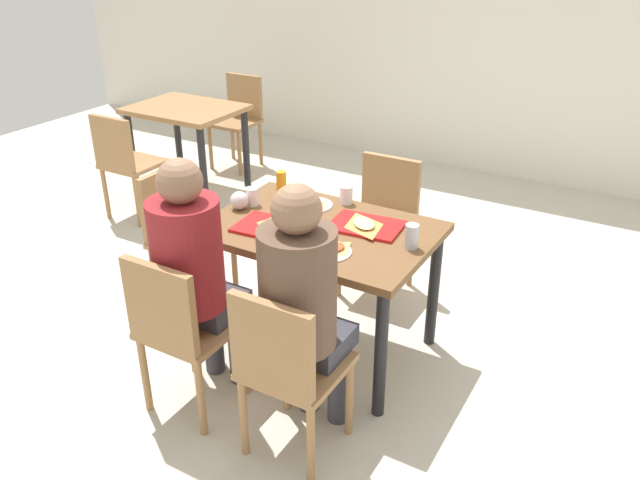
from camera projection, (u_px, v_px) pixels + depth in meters
ground_plane at (320, 346)px, 3.59m from camera, size 10.00×10.00×0.02m
back_wall at (509, 16)px, 5.43m from camera, size 10.00×0.10×2.80m
main_table at (320, 244)px, 3.30m from camera, size 1.15×0.79×0.73m
chair_near_left at (179, 325)px, 2.89m from camera, size 0.40×0.40×0.85m
chair_near_right at (286, 365)px, 2.63m from camera, size 0.40×0.40×0.85m
chair_far_side at (383, 215)px, 3.96m from camera, size 0.40×0.40×0.85m
chair_left_end at (180, 228)px, 3.79m from camera, size 0.40×0.40×0.85m
person_in_red at (194, 265)px, 2.89m from camera, size 0.32×0.42×1.26m
person_in_brown_jacket at (303, 299)px, 2.63m from camera, size 0.32×0.42×1.26m
tray_red_near at (272, 227)px, 3.24m from camera, size 0.38×0.29×0.02m
tray_red_far at (366, 226)px, 3.25m from camera, size 0.38×0.29×0.02m
paper_plate_center at (313, 205)px, 3.50m from camera, size 0.22×0.22×0.01m
paper_plate_near_edge at (329, 252)px, 3.01m from camera, size 0.22×0.22×0.01m
pizza_slice_a at (276, 223)px, 3.24m from camera, size 0.20×0.23×0.02m
pizza_slice_b at (364, 224)px, 3.23m from camera, size 0.26×0.27×0.02m
pizza_slice_c at (311, 204)px, 3.48m from camera, size 0.25×0.23×0.02m
pizza_slice_d at (333, 248)px, 3.01m from camera, size 0.17×0.20×0.02m
plastic_cup_a at (346, 195)px, 3.51m from camera, size 0.07×0.07×0.10m
plastic_cup_b at (289, 246)px, 2.96m from camera, size 0.07×0.07×0.10m
plastic_cup_c at (252, 197)px, 3.49m from camera, size 0.07×0.07×0.10m
soda_can at (412, 236)px, 3.02m from camera, size 0.07×0.07×0.12m
condiment_bottle at (281, 185)px, 3.56m from camera, size 0.06×0.06×0.16m
foil_bundle at (239, 200)px, 3.44m from camera, size 0.10×0.10×0.10m
background_table at (187, 121)px, 5.41m from camera, size 0.90×0.70×0.73m
background_chair_near at (125, 159)px, 4.89m from camera, size 0.40×0.40×0.85m
background_chair_far at (239, 114)px, 6.02m from camera, size 0.40×0.40×0.85m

